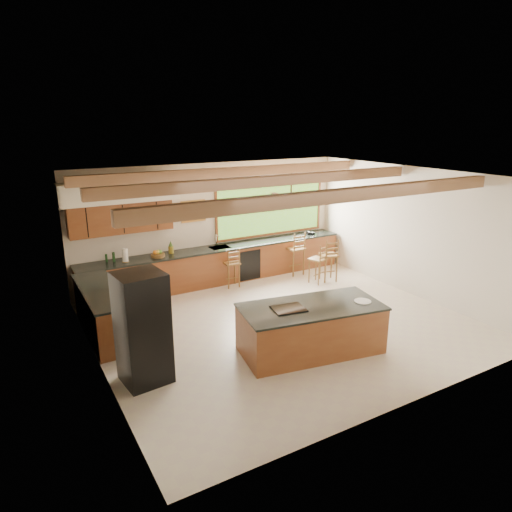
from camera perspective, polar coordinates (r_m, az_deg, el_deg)
ground at (r=9.49m, az=3.26°, el=-8.38°), size 7.20×7.20×0.00m
room_shell at (r=9.24m, az=0.38°, el=5.44°), size 7.27×6.54×3.02m
counter_run at (r=11.04m, az=-7.48°, el=-2.22°), size 7.12×3.10×1.24m
island at (r=8.30m, az=6.85°, el=-8.96°), size 2.68×1.60×0.89m
refrigerator at (r=7.38m, az=-13.99°, el=-8.76°), size 0.77×0.76×1.81m
bar_stool_a at (r=11.25m, az=-2.94°, el=-1.02°), size 0.39×0.39×1.01m
bar_stool_b at (r=12.16m, az=5.11°, el=0.81°), size 0.43×0.43×1.19m
bar_stool_c at (r=11.60m, az=7.90°, el=-0.52°), size 0.47×0.47×1.04m
bar_stool_d at (r=11.79m, az=9.28°, el=-0.01°), size 0.49×0.49×1.14m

